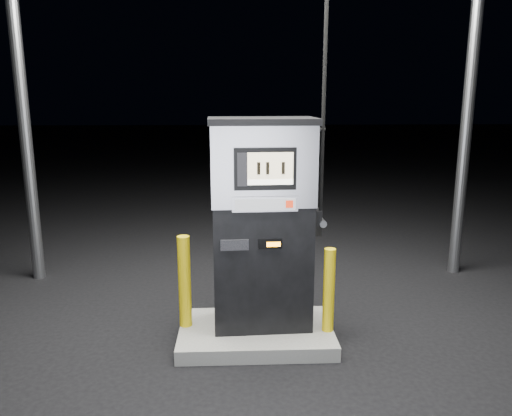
{
  "coord_description": "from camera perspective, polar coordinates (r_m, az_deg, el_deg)",
  "views": [
    {
      "loc": [
        -0.21,
        -4.83,
        2.52
      ],
      "look_at": [
        0.0,
        0.0,
        1.43
      ],
      "focal_mm": 35.0,
      "sensor_mm": 36.0,
      "label": 1
    }
  ],
  "objects": [
    {
      "name": "bollard_left",
      "position": [
        5.29,
        -8.17,
        -8.32
      ],
      "size": [
        0.17,
        0.17,
        0.98
      ],
      "primitive_type": "cylinder",
      "rotation": [
        0.0,
        0.0,
        0.4
      ],
      "color": "yellow",
      "rests_on": "pump_island"
    },
    {
      "name": "pump_island",
      "position": [
        5.42,
        -0.01,
        -14.15
      ],
      "size": [
        1.6,
        1.0,
        0.15
      ],
      "primitive_type": "cube",
      "color": "slate",
      "rests_on": "ground"
    },
    {
      "name": "fuel_dispenser",
      "position": [
        5.1,
        0.74,
        -1.64
      ],
      "size": [
        1.2,
        0.68,
        4.49
      ],
      "rotation": [
        0.0,
        0.0,
        0.04
      ],
      "color": "black",
      "rests_on": "pump_island"
    },
    {
      "name": "bollard_right",
      "position": [
        5.2,
        8.32,
        -9.27
      ],
      "size": [
        0.14,
        0.14,
        0.88
      ],
      "primitive_type": "cylinder",
      "rotation": [
        0.0,
        0.0,
        -0.2
      ],
      "color": "yellow",
      "rests_on": "pump_island"
    },
    {
      "name": "ground",
      "position": [
        5.46,
        -0.01,
        -14.85
      ],
      "size": [
        80.0,
        80.0,
        0.0
      ],
      "primitive_type": "plane",
      "color": "black",
      "rests_on": "ground"
    }
  ]
}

